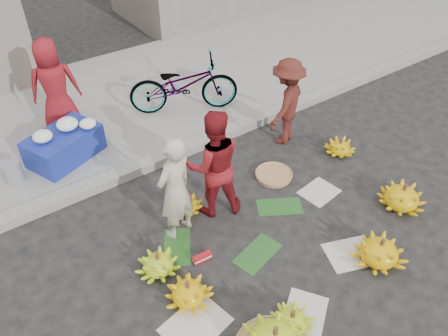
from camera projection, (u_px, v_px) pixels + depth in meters
ground at (254, 241)px, 5.84m from camera, size 80.00×80.00×0.00m
curb at (172, 154)px, 7.19m from camera, size 40.00×0.25×0.15m
sidewalk at (119, 101)px, 8.53m from camera, size 40.00×4.00×0.12m
newspaper_scatter at (294, 282)px, 5.33m from camera, size 3.20×1.80×0.00m
banana_leaves at (239, 234)px, 5.92m from camera, size 2.00×1.00×0.00m
banana_bunch_0 at (188, 292)px, 5.04m from camera, size 0.61×0.61×0.34m
banana_bunch_1 at (292, 321)px, 4.78m from camera, size 0.61×0.61×0.31m
banana_bunch_3 at (380, 251)px, 5.47m from camera, size 0.80×0.80×0.41m
banana_bunch_4 at (402, 197)px, 6.23m from camera, size 0.87×0.87×0.41m
banana_bunch_5 at (340, 147)px, 7.24m from camera, size 0.51×0.51×0.30m
banana_bunch_6 at (158, 264)px, 5.37m from camera, size 0.58×0.58×0.33m
banana_bunch_7 at (185, 204)px, 6.20m from camera, size 0.53×0.53×0.30m
basket_spare at (274, 175)px, 6.84m from camera, size 0.61×0.61×0.06m
incense_stack at (202, 258)px, 5.55m from camera, size 0.25×0.09×0.10m
vendor_cream at (175, 189)px, 5.49m from camera, size 0.64×0.51×1.54m
vendor_red at (213, 165)px, 5.81m from camera, size 0.96×0.86×1.62m
man_striped at (286, 102)px, 7.14m from camera, size 1.12×0.94×1.51m
flower_table at (64, 144)px, 6.89m from camera, size 1.29×1.06×0.64m
grey_bucket at (13, 171)px, 6.52m from camera, size 0.28×0.28×0.32m
flower_vendor at (55, 86)px, 7.19m from camera, size 0.91×0.71×1.63m
bicycle at (184, 85)px, 7.85m from camera, size 1.45×2.07×1.03m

